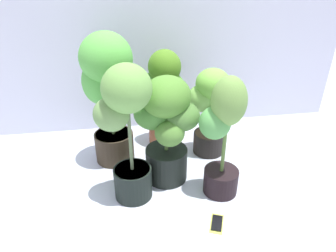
% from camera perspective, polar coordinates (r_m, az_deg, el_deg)
% --- Properties ---
extents(ground_plane, '(8.00, 8.00, 0.00)m').
position_cam_1_polar(ground_plane, '(1.96, 0.99, -11.05)').
color(ground_plane, silver).
rests_on(ground_plane, ground).
extents(mylar_back_wall, '(3.20, 0.01, 2.00)m').
position_cam_1_polar(mylar_back_wall, '(2.38, -2.64, 22.29)').
color(mylar_back_wall, silver).
rests_on(mylar_back_wall, ground).
extents(potted_plant_back_right, '(0.36, 0.30, 0.65)m').
position_cam_1_polar(potted_plant_back_right, '(2.12, 8.26, 3.62)').
color(potted_plant_back_right, black).
rests_on(potted_plant_back_right, ground).
extents(potted_plant_back_left, '(0.47, 0.47, 0.91)m').
position_cam_1_polar(potted_plant_back_left, '(1.98, -11.38, 7.45)').
color(potted_plant_back_left, '#34291C').
rests_on(potted_plant_back_left, ground).
extents(potted_plant_front_left, '(0.37, 0.29, 0.83)m').
position_cam_1_polar(potted_plant_front_left, '(1.62, -8.16, 0.19)').
color(potted_plant_front_left, black).
rests_on(potted_plant_front_left, ground).
extents(potted_plant_front_right, '(0.30, 0.25, 0.75)m').
position_cam_1_polar(potted_plant_front_right, '(1.70, 10.53, -1.35)').
color(potted_plant_front_right, black).
rests_on(potted_plant_front_right, ground).
extents(potted_plant_back_center, '(0.36, 0.28, 0.74)m').
position_cam_1_polar(potted_plant_back_center, '(2.22, -0.67, 6.42)').
color(potted_plant_back_center, '#985033').
rests_on(potted_plant_back_center, ground).
extents(potted_plant_center, '(0.42, 0.42, 0.70)m').
position_cam_1_polar(potted_plant_center, '(1.79, -0.27, 0.46)').
color(potted_plant_center, black).
rests_on(potted_plant_center, ground).
extents(cell_phone, '(0.12, 0.16, 0.01)m').
position_cam_1_polar(cell_phone, '(1.72, 9.43, -18.08)').
color(cell_phone, '#CDD152').
rests_on(cell_phone, ground).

